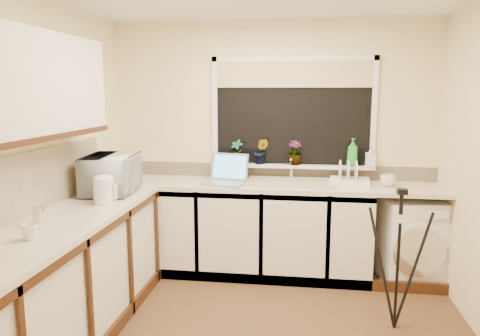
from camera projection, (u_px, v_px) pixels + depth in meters
name	position (u px, v px, depth m)	size (l,w,h in m)	color
floor	(256.00, 336.00, 3.35)	(3.20, 3.20, 0.00)	brown
wall_back	(272.00, 146.00, 4.61)	(3.20, 3.20, 0.00)	beige
wall_front	(215.00, 241.00, 1.68)	(3.20, 3.20, 0.00)	beige
wall_left	(40.00, 166.00, 3.36)	(3.00, 3.00, 0.00)	beige
base_cabinet_back	(236.00, 229.00, 4.49)	(2.55, 0.60, 0.86)	silver
base_cabinet_left	(64.00, 288.00, 3.16)	(0.54, 2.40, 0.86)	silver
worktop_back	(269.00, 185.00, 4.37)	(3.20, 0.60, 0.04)	beige
worktop_left	(60.00, 224.00, 3.09)	(0.60, 2.40, 0.04)	beige
upper_cabinet	(16.00, 85.00, 2.81)	(0.28, 1.90, 0.70)	silver
splashback_left	(17.00, 188.00, 3.08)	(0.02, 2.40, 0.45)	beige
splashback_back	(272.00, 171.00, 4.64)	(3.20, 0.02, 0.14)	beige
window_glass	(293.00, 113.00, 4.51)	(1.50, 0.02, 1.00)	black
window_blind	(293.00, 74.00, 4.43)	(1.50, 0.02, 0.25)	tan
windowsill	(292.00, 166.00, 4.54)	(1.60, 0.14, 0.03)	white
sink	(291.00, 182.00, 4.34)	(0.82, 0.46, 0.03)	tan
faucet	(291.00, 168.00, 4.50)	(0.03, 0.03, 0.24)	silver
washing_machine	(412.00, 239.00, 4.30)	(0.56, 0.54, 0.79)	white
laptop	(226.00, 176.00, 4.35)	(0.43, 0.40, 0.28)	#929399
kettle	(104.00, 191.00, 3.55)	(0.15, 0.15, 0.20)	silver
dish_rack	(349.00, 182.00, 4.30)	(0.36, 0.27, 0.05)	white
tripod	(398.00, 260.00, 3.39)	(0.52, 0.52, 1.07)	black
steel_jar	(40.00, 216.00, 3.00)	(0.09, 0.09, 0.12)	silver
microwave	(111.00, 174.00, 3.95)	(0.58, 0.40, 0.32)	silver
plant_a	(237.00, 152.00, 4.58)	(0.13, 0.09, 0.24)	#999999
plant_b	(261.00, 151.00, 4.53)	(0.14, 0.11, 0.25)	#999999
plant_c	(295.00, 153.00, 4.49)	(0.14, 0.14, 0.24)	#999999
soap_bottle_green	(352.00, 152.00, 4.41)	(0.10, 0.11, 0.27)	green
soap_bottle_clear	(370.00, 156.00, 4.39)	(0.09, 0.09, 0.20)	#999999
cup_back	(388.00, 180.00, 4.22)	(0.14, 0.14, 0.11)	silver
cup_left	(30.00, 232.00, 2.70)	(0.10, 0.10, 0.10)	beige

